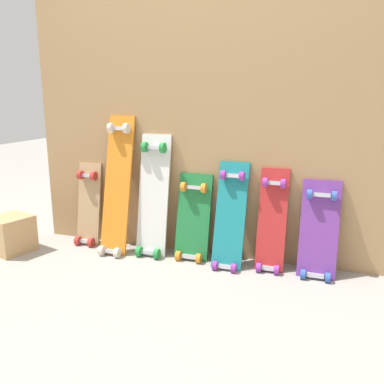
{
  "coord_description": "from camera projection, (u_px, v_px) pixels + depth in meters",
  "views": [
    {
      "loc": [
        0.81,
        -2.42,
        1.04
      ],
      "look_at": [
        0.0,
        -0.07,
        0.45
      ],
      "focal_mm": 37.99,
      "sensor_mm": 36.0,
      "label": 1
    }
  ],
  "objects": [
    {
      "name": "ground_plane",
      "position": [
        195.0,
        255.0,
        2.72
      ],
      "size": [
        12.0,
        12.0,
        0.0
      ],
      "primitive_type": "plane",
      "color": "#9E9991"
    },
    {
      "name": "plywood_wall_panel",
      "position": [
        199.0,
        122.0,
        2.58
      ],
      "size": [
        2.34,
        0.04,
        1.76
      ],
      "primitive_type": "cube",
      "color": "tan",
      "rests_on": "ground"
    },
    {
      "name": "skateboard_natural",
      "position": [
        88.0,
        208.0,
        2.89
      ],
      "size": [
        0.18,
        0.18,
        0.64
      ],
      "color": "tan",
      "rests_on": "ground"
    },
    {
      "name": "skateboard_orange",
      "position": [
        117.0,
        190.0,
        2.72
      ],
      "size": [
        0.19,
        0.29,
        0.98
      ],
      "color": "orange",
      "rests_on": "ground"
    },
    {
      "name": "skateboard_white",
      "position": [
        153.0,
        200.0,
        2.68
      ],
      "size": [
        0.21,
        0.23,
        0.86
      ],
      "color": "silver",
      "rests_on": "ground"
    },
    {
      "name": "skateboard_green",
      "position": [
        193.0,
        222.0,
        2.63
      ],
      "size": [
        0.22,
        0.2,
        0.62
      ],
      "color": "#1E7238",
      "rests_on": "ground"
    },
    {
      "name": "skateboard_teal",
      "position": [
        230.0,
        221.0,
        2.51
      ],
      "size": [
        0.19,
        0.27,
        0.71
      ],
      "color": "#197A7F",
      "rests_on": "ground"
    },
    {
      "name": "skateboard_red",
      "position": [
        272.0,
        226.0,
        2.46
      ],
      "size": [
        0.17,
        0.21,
        0.68
      ],
      "color": "#B22626",
      "rests_on": "ground"
    },
    {
      "name": "skateboard_purple",
      "position": [
        319.0,
        235.0,
        2.37
      ],
      "size": [
        0.22,
        0.22,
        0.63
      ],
      "color": "#6B338C",
      "rests_on": "ground"
    },
    {
      "name": "wooden_crate",
      "position": [
        11.0,
        234.0,
        2.76
      ],
      "size": [
        0.3,
        0.3,
        0.25
      ],
      "primitive_type": "cube",
      "rotation": [
        0.0,
        0.0,
        -0.28
      ],
      "color": "tan",
      "rests_on": "ground"
    }
  ]
}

